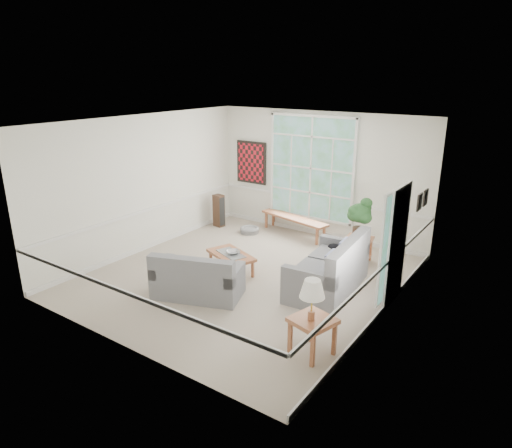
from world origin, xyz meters
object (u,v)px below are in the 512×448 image
Objects in this scene: loveseat_front at (198,274)px; side_table at (312,336)px; coffee_table at (231,263)px; loveseat_right at (328,264)px; end_table at (358,250)px.

loveseat_front reaches higher than side_table.
loveseat_right is at bearing 33.09° from coffee_table.
side_table is (0.77, -3.50, 0.01)m from end_table.
loveseat_front is 1.17m from coffee_table.
end_table is 3.59m from side_table.
loveseat_right is at bearing 20.11° from loveseat_front.
coffee_table is at bearing 149.36° from side_table.
loveseat_right is 3.37× the size of side_table.
loveseat_right is at bearing -88.55° from end_table.
side_table is (2.54, -0.44, -0.14)m from loveseat_front.
end_table reaches higher than coffee_table.
end_table is at bearing 102.45° from side_table.
side_table is at bearing -8.90° from coffee_table.
coffee_table is 2.70m from end_table.
end_table is at bearing 39.87° from loveseat_front.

